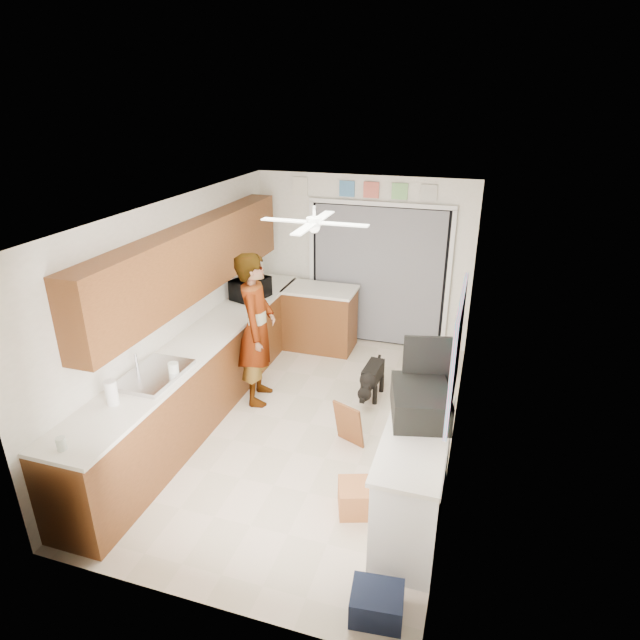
# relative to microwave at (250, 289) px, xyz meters

# --- Properties ---
(floor) EXTENTS (5.00, 5.00, 0.00)m
(floor) POSITION_rel_microwave_xyz_m (1.29, -1.32, -1.08)
(floor) COLOR beige
(floor) RESTS_ON ground
(ceiling) EXTENTS (5.00, 5.00, 0.00)m
(ceiling) POSITION_rel_microwave_xyz_m (1.29, -1.32, 1.42)
(ceiling) COLOR white
(ceiling) RESTS_ON ground
(wall_back) EXTENTS (3.20, 0.00, 3.20)m
(wall_back) POSITION_rel_microwave_xyz_m (1.29, 1.18, 0.17)
(wall_back) COLOR white
(wall_back) RESTS_ON ground
(wall_front) EXTENTS (3.20, 0.00, 3.20)m
(wall_front) POSITION_rel_microwave_xyz_m (1.29, -3.82, 0.17)
(wall_front) COLOR white
(wall_front) RESTS_ON ground
(wall_left) EXTENTS (0.00, 5.00, 5.00)m
(wall_left) POSITION_rel_microwave_xyz_m (-0.31, -1.32, 0.17)
(wall_left) COLOR white
(wall_left) RESTS_ON ground
(wall_right) EXTENTS (0.00, 5.00, 5.00)m
(wall_right) POSITION_rel_microwave_xyz_m (2.89, -1.32, 0.17)
(wall_right) COLOR white
(wall_right) RESTS_ON ground
(left_base_cabinets) EXTENTS (0.60, 4.80, 0.90)m
(left_base_cabinets) POSITION_rel_microwave_xyz_m (-0.01, -1.32, -0.63)
(left_base_cabinets) COLOR brown
(left_base_cabinets) RESTS_ON floor
(left_countertop) EXTENTS (0.62, 4.80, 0.04)m
(left_countertop) POSITION_rel_microwave_xyz_m (-0.00, -1.32, -0.16)
(left_countertop) COLOR white
(left_countertop) RESTS_ON left_base_cabinets
(upper_cabinets) EXTENTS (0.32, 4.00, 0.80)m
(upper_cabinets) POSITION_rel_microwave_xyz_m (-0.15, -1.12, 0.72)
(upper_cabinets) COLOR brown
(upper_cabinets) RESTS_ON wall_left
(sink_basin) EXTENTS (0.50, 0.76, 0.06)m
(sink_basin) POSITION_rel_microwave_xyz_m (-0.00, -2.32, -0.13)
(sink_basin) COLOR silver
(sink_basin) RESTS_ON left_countertop
(faucet) EXTENTS (0.03, 0.03, 0.22)m
(faucet) POSITION_rel_microwave_xyz_m (-0.19, -2.32, -0.03)
(faucet) COLOR silver
(faucet) RESTS_ON left_countertop
(peninsula_base) EXTENTS (1.00, 0.60, 0.90)m
(peninsula_base) POSITION_rel_microwave_xyz_m (0.79, 0.68, -0.63)
(peninsula_base) COLOR brown
(peninsula_base) RESTS_ON floor
(peninsula_top) EXTENTS (1.04, 0.64, 0.04)m
(peninsula_top) POSITION_rel_microwave_xyz_m (0.79, 0.68, -0.16)
(peninsula_top) COLOR white
(peninsula_top) RESTS_ON peninsula_base
(back_opening_recess) EXTENTS (2.00, 0.06, 2.10)m
(back_opening_recess) POSITION_rel_microwave_xyz_m (1.54, 1.15, -0.03)
(back_opening_recess) COLOR black
(back_opening_recess) RESTS_ON wall_back
(curtain_panel) EXTENTS (1.90, 0.03, 2.05)m
(curtain_panel) POSITION_rel_microwave_xyz_m (1.54, 1.11, -0.03)
(curtain_panel) COLOR gray
(curtain_panel) RESTS_ON wall_back
(door_trim_left) EXTENTS (0.06, 0.04, 2.10)m
(door_trim_left) POSITION_rel_microwave_xyz_m (0.52, 1.12, -0.03)
(door_trim_left) COLOR white
(door_trim_left) RESTS_ON wall_back
(door_trim_right) EXTENTS (0.06, 0.04, 2.10)m
(door_trim_right) POSITION_rel_microwave_xyz_m (2.56, 1.12, -0.03)
(door_trim_right) COLOR white
(door_trim_right) RESTS_ON wall_back
(door_trim_head) EXTENTS (2.10, 0.04, 0.06)m
(door_trim_head) POSITION_rel_microwave_xyz_m (1.54, 1.12, 1.04)
(door_trim_head) COLOR white
(door_trim_head) RESTS_ON wall_back
(header_frame_1) EXTENTS (0.22, 0.02, 0.22)m
(header_frame_1) POSITION_rel_microwave_xyz_m (1.04, 1.15, 1.22)
(header_frame_1) COLOR #4581BA
(header_frame_1) RESTS_ON wall_back
(header_frame_2) EXTENTS (0.22, 0.02, 0.22)m
(header_frame_2) POSITION_rel_microwave_xyz_m (1.39, 1.15, 1.22)
(header_frame_2) COLOR #D76150
(header_frame_2) RESTS_ON wall_back
(header_frame_3) EXTENTS (0.22, 0.02, 0.22)m
(header_frame_3) POSITION_rel_microwave_xyz_m (1.79, 1.15, 1.22)
(header_frame_3) COLOR #7BC16E
(header_frame_3) RESTS_ON wall_back
(header_frame_4) EXTENTS (0.22, 0.02, 0.22)m
(header_frame_4) POSITION_rel_microwave_xyz_m (2.19, 1.15, 1.22)
(header_frame_4) COLOR beige
(header_frame_4) RESTS_ON wall_back
(route66_sign) EXTENTS (0.22, 0.02, 0.26)m
(route66_sign) POSITION_rel_microwave_xyz_m (0.34, 1.15, 1.22)
(route66_sign) COLOR silver
(route66_sign) RESTS_ON wall_back
(right_counter_base) EXTENTS (0.50, 1.40, 0.90)m
(right_counter_base) POSITION_rel_microwave_xyz_m (2.64, -2.52, -0.63)
(right_counter_base) COLOR white
(right_counter_base) RESTS_ON floor
(right_counter_top) EXTENTS (0.54, 1.44, 0.04)m
(right_counter_top) POSITION_rel_microwave_xyz_m (2.63, -2.52, -0.16)
(right_counter_top) COLOR white
(right_counter_top) RESTS_ON right_counter_base
(abstract_painting) EXTENTS (0.03, 1.15, 0.95)m
(abstract_painting) POSITION_rel_microwave_xyz_m (2.87, -2.32, 0.57)
(abstract_painting) COLOR #F95BBB
(abstract_painting) RESTS_ON wall_right
(ceiling_fan) EXTENTS (1.14, 1.14, 0.24)m
(ceiling_fan) POSITION_rel_microwave_xyz_m (1.29, -1.12, 1.24)
(ceiling_fan) COLOR white
(ceiling_fan) RESTS_ON ceiling
(microwave) EXTENTS (0.49, 0.59, 0.28)m
(microwave) POSITION_rel_microwave_xyz_m (0.00, 0.00, 0.00)
(microwave) COLOR black
(microwave) RESTS_ON left_countertop
(jar_a) EXTENTS (0.13, 0.13, 0.14)m
(jar_a) POSITION_rel_microwave_xyz_m (0.18, -2.25, -0.07)
(jar_a) COLOR silver
(jar_a) RESTS_ON left_countertop
(jar_b) EXTENTS (0.09, 0.09, 0.11)m
(jar_b) POSITION_rel_microwave_xyz_m (-0.02, -3.57, -0.09)
(jar_b) COLOR silver
(jar_b) RESTS_ON left_countertop
(paper_towel_roll) EXTENTS (0.13, 0.13, 0.24)m
(paper_towel_roll) POSITION_rel_microwave_xyz_m (-0.06, -2.88, -0.02)
(paper_towel_roll) COLOR white
(paper_towel_roll) RESTS_ON left_countertop
(suitcase) EXTENTS (0.61, 0.72, 0.27)m
(suitcase) POSITION_rel_microwave_xyz_m (2.61, -2.24, -0.01)
(suitcase) COLOR black
(suitcase) RESTS_ON right_counter_top
(suitcase_rim) EXTENTS (0.56, 0.66, 0.02)m
(suitcase_rim) POSITION_rel_microwave_xyz_m (2.61, -2.24, -0.12)
(suitcase_rim) COLOR yellow
(suitcase_rim) RESTS_ON suitcase
(suitcase_lid) EXTENTS (0.42, 0.12, 0.50)m
(suitcase_lid) POSITION_rel_microwave_xyz_m (2.61, -1.95, 0.24)
(suitcase_lid) COLOR black
(suitcase_lid) RESTS_ON suitcase
(cardboard_box) EXTENTS (0.52, 0.45, 0.28)m
(cardboard_box) POSITION_rel_microwave_xyz_m (2.19, -2.50, -0.94)
(cardboard_box) COLOR #B26037
(cardboard_box) RESTS_ON floor
(navy_crate) EXTENTS (0.41, 0.35, 0.23)m
(navy_crate) POSITION_rel_microwave_xyz_m (2.54, -3.52, -0.97)
(navy_crate) COLOR #141C33
(navy_crate) RESTS_ON floor
(cabinet_door_panel) EXTENTS (0.37, 0.26, 0.51)m
(cabinet_door_panel) POSITION_rel_microwave_xyz_m (1.81, -1.57, -0.82)
(cabinet_door_panel) COLOR brown
(cabinet_door_panel) RESTS_ON floor
(man) EXTENTS (0.60, 0.77, 1.89)m
(man) POSITION_rel_microwave_xyz_m (0.51, -0.96, -0.14)
(man) COLOR white
(man) RESTS_ON floor
(dog) EXTENTS (0.31, 0.65, 0.50)m
(dog) POSITION_rel_microwave_xyz_m (1.85, -0.50, -0.83)
(dog) COLOR black
(dog) RESTS_ON floor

